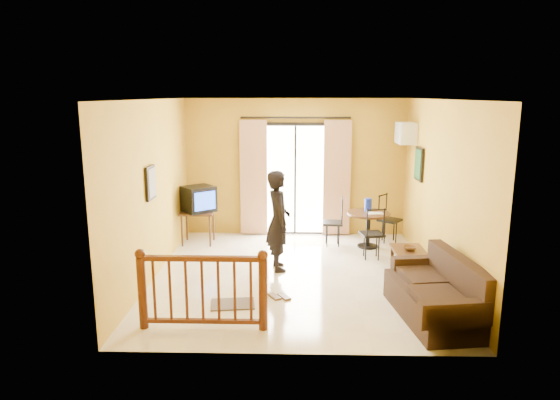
{
  "coord_description": "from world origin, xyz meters",
  "views": [
    {
      "loc": [
        -0.03,
        -7.65,
        2.87
      ],
      "look_at": [
        -0.25,
        0.2,
        1.21
      ],
      "focal_mm": 32.0,
      "sensor_mm": 36.0,
      "label": 1
    }
  ],
  "objects_px": {
    "dining_table": "(368,220)",
    "coffee_table": "(410,259)",
    "television": "(199,199)",
    "standing_person": "(278,221)",
    "sofa": "(438,296)"
  },
  "relations": [
    {
      "from": "dining_table",
      "to": "coffee_table",
      "type": "bearing_deg",
      "value": -73.42
    },
    {
      "from": "television",
      "to": "standing_person",
      "type": "height_order",
      "value": "standing_person"
    },
    {
      "from": "dining_table",
      "to": "standing_person",
      "type": "relative_size",
      "value": 0.49
    },
    {
      "from": "dining_table",
      "to": "standing_person",
      "type": "bearing_deg",
      "value": -142.73
    },
    {
      "from": "television",
      "to": "sofa",
      "type": "relative_size",
      "value": 0.4
    },
    {
      "from": "television",
      "to": "sofa",
      "type": "xyz_separation_m",
      "value": [
        3.72,
        -3.26,
        -0.58
      ]
    },
    {
      "from": "dining_table",
      "to": "television",
      "type": "bearing_deg",
      "value": 177.41
    },
    {
      "from": "television",
      "to": "sofa",
      "type": "bearing_deg",
      "value": -80.41
    },
    {
      "from": "coffee_table",
      "to": "sofa",
      "type": "relative_size",
      "value": 0.49
    },
    {
      "from": "coffee_table",
      "to": "television",
      "type": "bearing_deg",
      "value": 155.83
    },
    {
      "from": "dining_table",
      "to": "sofa",
      "type": "distance_m",
      "value": 3.15
    },
    {
      "from": "dining_table",
      "to": "coffee_table",
      "type": "relative_size",
      "value": 0.89
    },
    {
      "from": "sofa",
      "to": "standing_person",
      "type": "bearing_deg",
      "value": 131.42
    },
    {
      "from": "dining_table",
      "to": "coffee_table",
      "type": "xyz_separation_m",
      "value": [
        0.45,
        -1.52,
        -0.26
      ]
    },
    {
      "from": "television",
      "to": "standing_person",
      "type": "distance_m",
      "value": 2.13
    }
  ]
}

